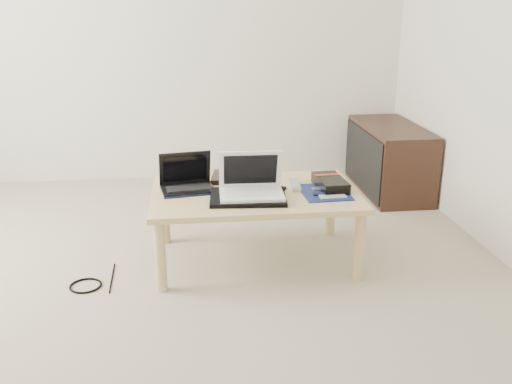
{
  "coord_description": "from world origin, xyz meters",
  "views": [
    {
      "loc": [
        0.31,
        -2.51,
        1.37
      ],
      "look_at": [
        0.65,
        0.36,
        0.4
      ],
      "focal_mm": 40.0,
      "sensor_mm": 36.0,
      "label": 1
    }
  ],
  "objects": [
    {
      "name": "remote",
      "position": [
        0.87,
        0.43,
        0.41
      ],
      "size": [
        0.06,
        0.21,
        0.02
      ],
      "color": "#AAABAE",
      "rests_on": "coffee_table"
    },
    {
      "name": "floor_cable_coil",
      "position": [
        -0.24,
        0.14,
        0.01
      ],
      "size": [
        0.21,
        0.21,
        0.01
      ],
      "primitive_type": "torus",
      "rotation": [
        0.0,
        0.0,
        -0.4
      ],
      "color": "black",
      "rests_on": "ground"
    },
    {
      "name": "gpu_box",
      "position": [
        1.06,
        0.37,
        0.43
      ],
      "size": [
        0.16,
        0.29,
        0.06
      ],
      "color": "black",
      "rests_on": "coffee_table"
    },
    {
      "name": "neoprene_sleeve",
      "position": [
        0.59,
        0.25,
        0.41
      ],
      "size": [
        0.41,
        0.31,
        0.02
      ],
      "primitive_type": "cube",
      "rotation": [
        0.0,
        0.0,
        -0.08
      ],
      "color": "black",
      "rests_on": "coffee_table"
    },
    {
      "name": "motherboard",
      "position": [
        1.01,
        0.3,
        0.4
      ],
      "size": [
        0.25,
        0.31,
        0.01
      ],
      "color": "#0D1557",
      "rests_on": "coffee_table"
    },
    {
      "name": "coffee_table",
      "position": [
        0.64,
        0.36,
        0.35
      ],
      "size": [
        1.1,
        0.7,
        0.4
      ],
      "color": "tan",
      "rests_on": "ground"
    },
    {
      "name": "floor_cable_trail",
      "position": [
        -0.12,
        0.22,
        0.0
      ],
      "size": [
        0.02,
        0.33,
        0.01
      ],
      "primitive_type": "cylinder",
      "rotation": [
        1.57,
        0.0,
        0.04
      ],
      "color": "black",
      "rests_on": "ground"
    },
    {
      "name": "tablet",
      "position": [
        0.68,
        0.35,
        0.41
      ],
      "size": [
        0.28,
        0.25,
        0.01
      ],
      "color": "black",
      "rests_on": "coffee_table"
    },
    {
      "name": "netbook",
      "position": [
        0.28,
        0.44,
        0.44
      ],
      "size": [
        0.31,
        0.24,
        0.2
      ],
      "color": "black",
      "rests_on": "coffee_table"
    },
    {
      "name": "media_cabinet",
      "position": [
        1.77,
        1.45,
        0.25
      ],
      "size": [
        0.41,
        0.9,
        0.5
      ],
      "color": "#3C2218",
      "rests_on": "ground"
    },
    {
      "name": "ground",
      "position": [
        0.0,
        0.0,
        0.0
      ],
      "size": [
        4.0,
        4.0,
        0.0
      ],
      "primitive_type": "plane",
      "color": "#BBAC98",
      "rests_on": "ground"
    },
    {
      "name": "cable_coil",
      "position": [
        0.54,
        0.36,
        0.41
      ],
      "size": [
        0.13,
        0.13,
        0.01
      ],
      "primitive_type": "torus",
      "rotation": [
        0.0,
        0.0,
        0.26
      ],
      "color": "black",
      "rests_on": "coffee_table"
    },
    {
      "name": "book",
      "position": [
        0.56,
        0.59,
        0.41
      ],
      "size": [
        0.3,
        0.26,
        0.03
      ],
      "color": "black",
      "rests_on": "coffee_table"
    },
    {
      "name": "white_laptop",
      "position": [
        0.61,
        0.26,
        0.47
      ],
      "size": [
        0.33,
        0.24,
        0.23
      ],
      "color": "white",
      "rests_on": "neoprene_sleeve"
    }
  ]
}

